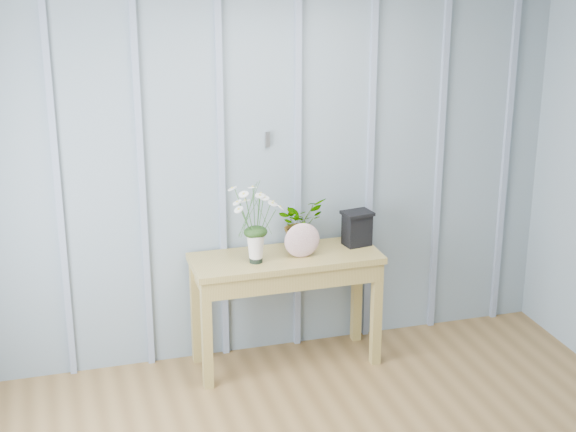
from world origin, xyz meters
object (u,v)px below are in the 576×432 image
object	(u,v)px
sideboard	(286,272)
carved_box	(357,228)
daisy_vase	(255,213)
felt_disc_vessel	(302,240)

from	to	relation	value
sideboard	carved_box	bearing A→B (deg)	6.37
daisy_vase	felt_disc_vessel	distance (m)	0.36
daisy_vase	carved_box	distance (m)	0.74
sideboard	felt_disc_vessel	size ratio (longest dim) A/B	5.30
sideboard	felt_disc_vessel	xyz separation A→B (m)	(0.09, -0.06, 0.23)
daisy_vase	carved_box	size ratio (longest dim) A/B	2.27
felt_disc_vessel	carved_box	xyz separation A→B (m)	(0.41, 0.11, 0.00)
carved_box	daisy_vase	bearing A→B (deg)	-171.03
sideboard	daisy_vase	world-z (taller)	daisy_vase
sideboard	carved_box	distance (m)	0.55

